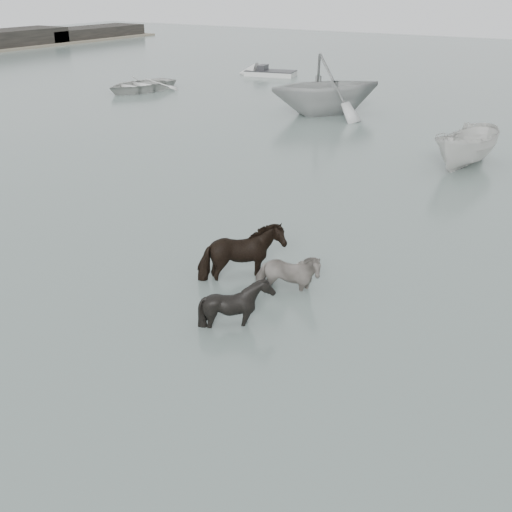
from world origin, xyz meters
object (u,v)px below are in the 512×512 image
(pony_dark, at_px, (242,246))
(rowboat_lead, at_px, (140,83))
(pony_pinto, at_px, (288,263))
(pony_black, at_px, (236,294))

(pony_dark, relative_size, rowboat_lead, 0.36)
(pony_pinto, distance_m, pony_black, 1.94)
(rowboat_lead, bearing_deg, pony_dark, -34.83)
(pony_pinto, distance_m, rowboat_lead, 28.76)
(pony_black, bearing_deg, pony_dark, 31.82)
(pony_black, xyz_separation_m, rowboat_lead, (-21.12, 21.31, -0.20))
(pony_dark, distance_m, rowboat_lead, 27.96)
(pony_pinto, height_order, rowboat_lead, pony_pinto)
(pony_pinto, xyz_separation_m, pony_black, (-0.12, -1.93, 0.02))
(pony_dark, bearing_deg, pony_black, -134.97)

